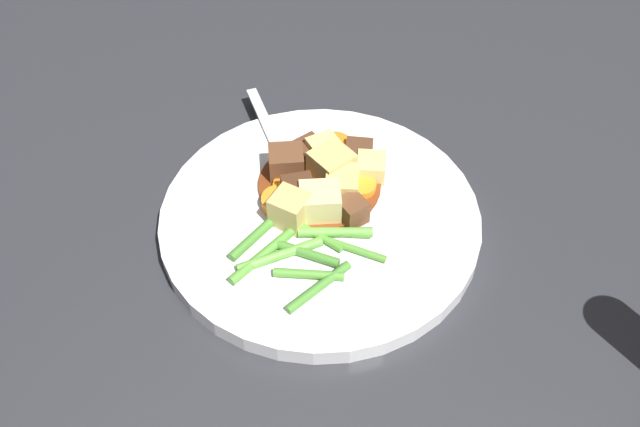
% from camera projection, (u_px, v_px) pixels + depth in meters
% --- Properties ---
extents(ground_plane, '(3.00, 3.00, 0.00)m').
position_uv_depth(ground_plane, '(320.00, 226.00, 0.64)').
color(ground_plane, '#2D2D33').
extents(dinner_plate, '(0.28, 0.28, 0.02)m').
position_uv_depth(dinner_plate, '(320.00, 220.00, 0.64)').
color(dinner_plate, white).
rests_on(dinner_plate, ground_plane).
extents(stew_sauce, '(0.11, 0.11, 0.00)m').
position_uv_depth(stew_sauce, '(320.00, 184.00, 0.65)').
color(stew_sauce, brown).
rests_on(stew_sauce, dinner_plate).
extents(carrot_slice_0, '(0.04, 0.04, 0.01)m').
position_uv_depth(carrot_slice_0, '(278.00, 205.00, 0.63)').
color(carrot_slice_0, orange).
rests_on(carrot_slice_0, dinner_plate).
extents(carrot_slice_1, '(0.03, 0.03, 0.01)m').
position_uv_depth(carrot_slice_1, '(291.00, 188.00, 0.65)').
color(carrot_slice_1, orange).
rests_on(carrot_slice_1, dinner_plate).
extents(carrot_slice_2, '(0.03, 0.03, 0.01)m').
position_uv_depth(carrot_slice_2, '(337.00, 205.00, 0.63)').
color(carrot_slice_2, orange).
rests_on(carrot_slice_2, dinner_plate).
extents(carrot_slice_3, '(0.03, 0.03, 0.01)m').
position_uv_depth(carrot_slice_3, '(334.00, 148.00, 0.68)').
color(carrot_slice_3, orange).
rests_on(carrot_slice_3, dinner_plate).
extents(carrot_slice_4, '(0.04, 0.04, 0.01)m').
position_uv_depth(carrot_slice_4, '(361.00, 187.00, 0.65)').
color(carrot_slice_4, orange).
rests_on(carrot_slice_4, dinner_plate).
extents(potato_chunk_0, '(0.03, 0.04, 0.03)m').
position_uv_depth(potato_chunk_0, '(290.00, 209.00, 0.62)').
color(potato_chunk_0, '#DBBC6B').
rests_on(potato_chunk_0, dinner_plate).
extents(potato_chunk_1, '(0.03, 0.03, 0.02)m').
position_uv_depth(potato_chunk_1, '(371.00, 167.00, 0.66)').
color(potato_chunk_1, '#E5CC7A').
rests_on(potato_chunk_1, dinner_plate).
extents(potato_chunk_2, '(0.04, 0.04, 0.03)m').
position_uv_depth(potato_chunk_2, '(317.00, 199.00, 0.62)').
color(potato_chunk_2, '#EAD68C').
rests_on(potato_chunk_2, dinner_plate).
extents(potato_chunk_3, '(0.05, 0.05, 0.03)m').
position_uv_depth(potato_chunk_3, '(336.00, 167.00, 0.65)').
color(potato_chunk_3, '#DBBC6B').
rests_on(potato_chunk_3, dinner_plate).
extents(potato_chunk_4, '(0.04, 0.04, 0.02)m').
position_uv_depth(potato_chunk_4, '(324.00, 150.00, 0.67)').
color(potato_chunk_4, '#E5CC7A').
rests_on(potato_chunk_4, dinner_plate).
extents(potato_chunk_5, '(0.04, 0.03, 0.03)m').
position_uv_depth(potato_chunk_5, '(342.00, 186.00, 0.64)').
color(potato_chunk_5, '#DBBC6B').
rests_on(potato_chunk_5, dinner_plate).
extents(meat_chunk_0, '(0.03, 0.03, 0.02)m').
position_uv_depth(meat_chunk_0, '(353.00, 206.00, 0.62)').
color(meat_chunk_0, brown).
rests_on(meat_chunk_0, dinner_plate).
extents(meat_chunk_1, '(0.04, 0.04, 0.03)m').
position_uv_depth(meat_chunk_1, '(286.00, 163.00, 0.66)').
color(meat_chunk_1, brown).
rests_on(meat_chunk_1, dinner_plate).
extents(meat_chunk_2, '(0.03, 0.03, 0.02)m').
position_uv_depth(meat_chunk_2, '(308.00, 149.00, 0.67)').
color(meat_chunk_2, '#56331E').
rests_on(meat_chunk_2, dinner_plate).
extents(meat_chunk_3, '(0.03, 0.03, 0.02)m').
position_uv_depth(meat_chunk_3, '(298.00, 193.00, 0.63)').
color(meat_chunk_3, '#4C2B19').
rests_on(meat_chunk_3, dinner_plate).
extents(meat_chunk_4, '(0.02, 0.03, 0.02)m').
position_uv_depth(meat_chunk_4, '(359.00, 152.00, 0.67)').
color(meat_chunk_4, '#56331E').
rests_on(meat_chunk_4, dinner_plate).
extents(green_bean_0, '(0.02, 0.06, 0.01)m').
position_uv_depth(green_bean_0, '(335.00, 233.00, 0.61)').
color(green_bean_0, '#599E38').
rests_on(green_bean_0, dinner_plate).
extents(green_bean_1, '(0.02, 0.06, 0.01)m').
position_uv_depth(green_bean_1, '(335.00, 232.00, 0.61)').
color(green_bean_1, '#66AD42').
rests_on(green_bean_1, dinner_plate).
extents(green_bean_2, '(0.06, 0.04, 0.01)m').
position_uv_depth(green_bean_2, '(319.00, 287.00, 0.58)').
color(green_bean_2, '#4C8E33').
rests_on(green_bean_2, dinner_plate).
extents(green_bean_3, '(0.01, 0.05, 0.01)m').
position_uv_depth(green_bean_3, '(357.00, 250.00, 0.60)').
color(green_bean_3, '#599E38').
rests_on(green_bean_3, dinner_plate).
extents(green_bean_4, '(0.05, 0.06, 0.01)m').
position_uv_depth(green_bean_4, '(280.00, 255.00, 0.60)').
color(green_bean_4, '#66AD42').
rests_on(green_bean_4, dinner_plate).
extents(green_bean_5, '(0.05, 0.03, 0.01)m').
position_uv_depth(green_bean_5, '(254.00, 237.00, 0.61)').
color(green_bean_5, '#4C8E33').
rests_on(green_bean_5, dinner_plate).
extents(green_bean_6, '(0.03, 0.07, 0.01)m').
position_uv_depth(green_bean_6, '(308.00, 229.00, 0.62)').
color(green_bean_6, '#599E38').
rests_on(green_bean_6, dinner_plate).
extents(green_bean_7, '(0.02, 0.06, 0.01)m').
position_uv_depth(green_bean_7, '(304.00, 253.00, 0.60)').
color(green_bean_7, '#4C8E33').
rests_on(green_bean_7, dinner_plate).
extents(green_bean_8, '(0.07, 0.04, 0.01)m').
position_uv_depth(green_bean_8, '(262.00, 255.00, 0.60)').
color(green_bean_8, '#599E38').
rests_on(green_bean_8, dinner_plate).
extents(green_bean_9, '(0.02, 0.06, 0.01)m').
position_uv_depth(green_bean_9, '(309.00, 274.00, 0.58)').
color(green_bean_9, '#599E38').
rests_on(green_bean_9, dinner_plate).
extents(fork, '(0.16, 0.11, 0.00)m').
position_uv_depth(fork, '(278.00, 151.00, 0.68)').
color(fork, silver).
rests_on(fork, dinner_plate).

